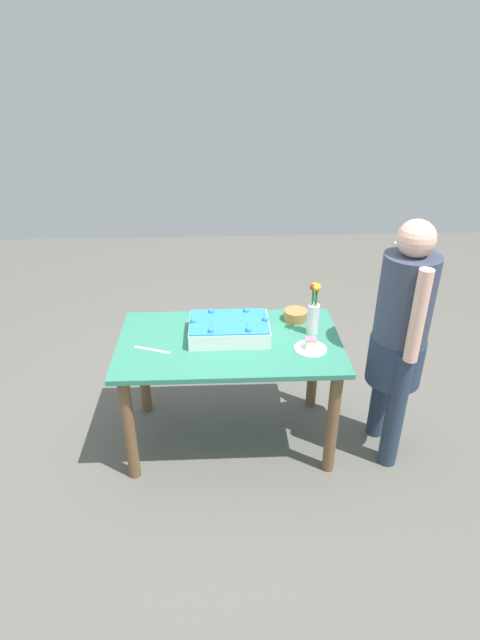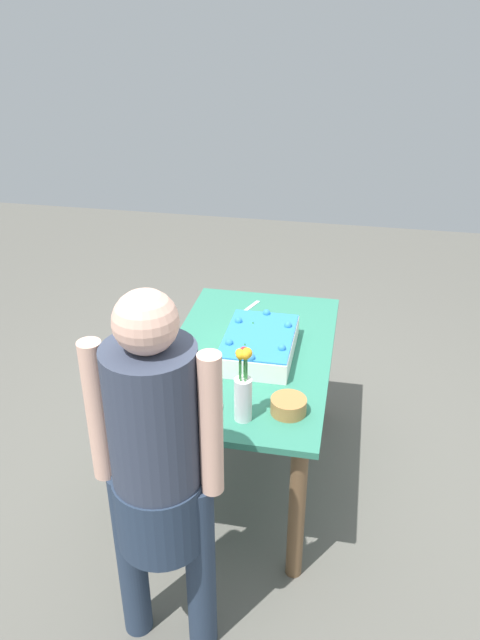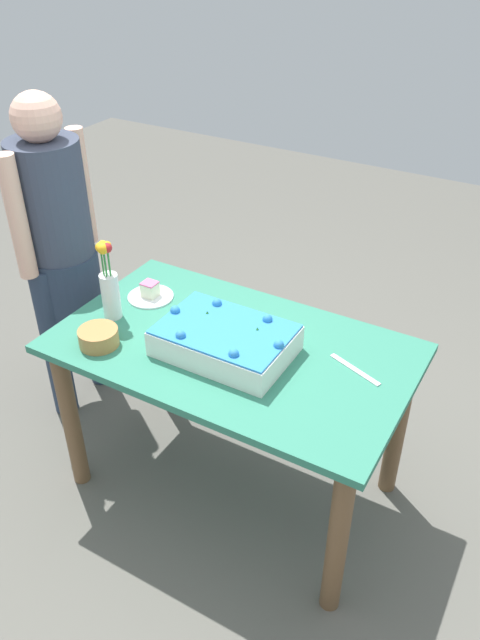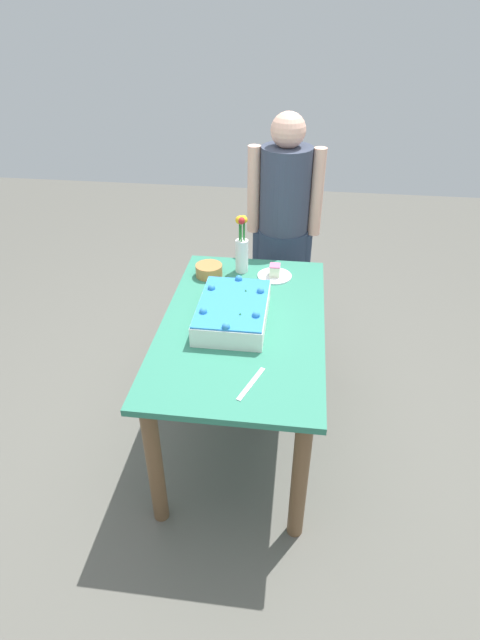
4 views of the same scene
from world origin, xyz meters
The scene contains 8 objects.
ground_plane centered at (0.00, 0.00, 0.00)m, with size 8.00×8.00×0.00m, color #5C5B53.
dining_table centered at (0.00, 0.00, 0.60)m, with size 1.31×0.77×0.73m.
sheet_cake centered at (0.00, -0.05, 0.79)m, with size 0.47×0.32×0.13m.
serving_plate_with_slice centered at (-0.46, 0.12, 0.75)m, with size 0.19×0.19×0.07m.
cake_knife centered at (0.44, 0.09, 0.73)m, with size 0.22×0.02×0.00m, color silver.
flower_vase centered at (-0.50, -0.07, 0.88)m, with size 0.07×0.07×0.32m.
fruit_bowl centered at (-0.42, -0.24, 0.77)m, with size 0.15×0.15×0.06m, color #B57A41.
person_standing centered at (-0.95, 0.13, 0.85)m, with size 0.31×0.45×1.49m.
Camera 1 is at (0.05, 2.51, 2.23)m, focal length 28.00 mm.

